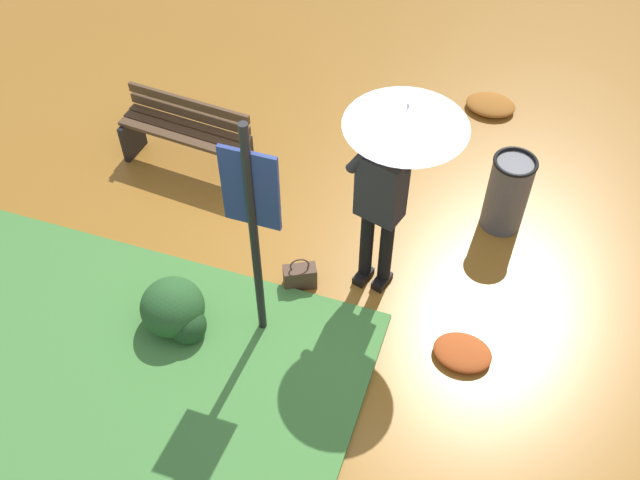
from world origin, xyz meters
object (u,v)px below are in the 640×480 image
Objects in this scene: info_sign_post at (252,214)px; park_bench at (186,133)px; handbag at (300,276)px; person_with_umbrella at (395,154)px; trash_bin at (508,193)px.

info_sign_post reaches higher than park_bench.
park_bench is at bearing 144.17° from handbag.
trash_bin is at bearing 49.16° from person_with_umbrella.
info_sign_post is 1.44m from handbag.
park_bench is at bearing -177.16° from trash_bin.
info_sign_post reaches higher than handbag.
info_sign_post is 2.81m from trash_bin.
handbag is at bearing -35.83° from park_bench.
trash_bin is (1.62, 1.37, 0.29)m from handbag.
info_sign_post is 1.64× the size of park_bench.
park_bench is (-1.68, 1.21, 0.28)m from handbag.
park_bench reaches higher than handbag.
handbag is at bearing 75.25° from info_sign_post.
park_bench is (-1.53, 1.76, -1.04)m from info_sign_post.
info_sign_post is at bearing -134.45° from person_with_umbrella.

